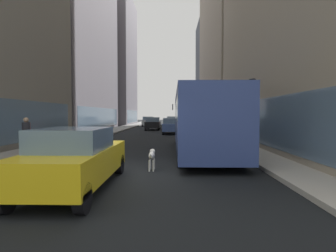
{
  "coord_description": "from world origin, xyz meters",
  "views": [
    {
      "loc": [
        1.37,
        -9.26,
        1.97
      ],
      "look_at": [
        1.12,
        4.5,
        1.4
      ],
      "focal_mm": 29.63,
      "sensor_mm": 36.0,
      "label": 1
    }
  ],
  "objects_px": {
    "transit_bus": "(200,118)",
    "dalmatian_dog": "(152,156)",
    "traffic_light_near": "(253,104)",
    "car_black_suv": "(153,123)",
    "car_yellow_taxi": "(76,158)",
    "car_silver_sedan": "(148,121)",
    "car_blue_hatchback": "(171,126)",
    "car_red_coupe": "(184,124)",
    "pedestrian_in_coat": "(26,136)",
    "car_white_van": "(172,121)",
    "pedestrian_with_handbag": "(27,136)"
  },
  "relations": [
    {
      "from": "transit_bus",
      "to": "dalmatian_dog",
      "type": "height_order",
      "value": "transit_bus"
    },
    {
      "from": "dalmatian_dog",
      "to": "traffic_light_near",
      "type": "bearing_deg",
      "value": 31.5
    },
    {
      "from": "car_black_suv",
      "to": "car_yellow_taxi",
      "type": "height_order",
      "value": "same"
    },
    {
      "from": "transit_bus",
      "to": "car_silver_sedan",
      "type": "bearing_deg",
      "value": 99.89
    },
    {
      "from": "car_blue_hatchback",
      "to": "traffic_light_near",
      "type": "xyz_separation_m",
      "value": [
        3.7,
        -16.13,
        1.61
      ]
    },
    {
      "from": "car_red_coupe",
      "to": "car_yellow_taxi",
      "type": "xyz_separation_m",
      "value": [
        -4.0,
        -27.46,
        -0.0
      ]
    },
    {
      "from": "transit_bus",
      "to": "traffic_light_near",
      "type": "relative_size",
      "value": 3.39
    },
    {
      "from": "pedestrian_in_coat",
      "to": "car_red_coupe",
      "type": "bearing_deg",
      "value": 70.21
    },
    {
      "from": "car_yellow_taxi",
      "to": "traffic_light_near",
      "type": "xyz_separation_m",
      "value": [
        6.1,
        5.17,
        1.61
      ]
    },
    {
      "from": "car_red_coupe",
      "to": "transit_bus",
      "type": "bearing_deg",
      "value": -90.0
    },
    {
      "from": "transit_bus",
      "to": "car_red_coupe",
      "type": "bearing_deg",
      "value": 90.0
    },
    {
      "from": "car_yellow_taxi",
      "to": "car_silver_sedan",
      "type": "bearing_deg",
      "value": 92.33
    },
    {
      "from": "car_white_van",
      "to": "car_red_coupe",
      "type": "xyz_separation_m",
      "value": [
        1.6,
        -15.15,
        -0.0
      ]
    },
    {
      "from": "pedestrian_with_handbag",
      "to": "traffic_light_near",
      "type": "height_order",
      "value": "traffic_light_near"
    },
    {
      "from": "dalmatian_dog",
      "to": "car_yellow_taxi",
      "type": "bearing_deg",
      "value": -125.58
    },
    {
      "from": "car_blue_hatchback",
      "to": "pedestrian_with_handbag",
      "type": "bearing_deg",
      "value": -111.76
    },
    {
      "from": "car_black_suv",
      "to": "dalmatian_dog",
      "type": "relative_size",
      "value": 4.59
    },
    {
      "from": "car_white_van",
      "to": "pedestrian_with_handbag",
      "type": "relative_size",
      "value": 2.74
    },
    {
      "from": "car_silver_sedan",
      "to": "dalmatian_dog",
      "type": "bearing_deg",
      "value": -84.69
    },
    {
      "from": "transit_bus",
      "to": "car_yellow_taxi",
      "type": "height_order",
      "value": "transit_bus"
    },
    {
      "from": "pedestrian_with_handbag",
      "to": "car_yellow_taxi",
      "type": "bearing_deg",
      "value": -51.88
    },
    {
      "from": "pedestrian_in_coat",
      "to": "traffic_light_near",
      "type": "height_order",
      "value": "traffic_light_near"
    },
    {
      "from": "transit_bus",
      "to": "traffic_light_near",
      "type": "height_order",
      "value": "traffic_light_near"
    },
    {
      "from": "car_red_coupe",
      "to": "dalmatian_dog",
      "type": "relative_size",
      "value": 4.84
    },
    {
      "from": "car_white_van",
      "to": "car_blue_hatchback",
      "type": "relative_size",
      "value": 1.02
    },
    {
      "from": "car_yellow_taxi",
      "to": "pedestrian_in_coat",
      "type": "bearing_deg",
      "value": 128.34
    },
    {
      "from": "car_red_coupe",
      "to": "car_silver_sedan",
      "type": "distance_m",
      "value": 13.15
    },
    {
      "from": "car_white_van",
      "to": "transit_bus",
      "type": "bearing_deg",
      "value": -87.41
    },
    {
      "from": "car_white_van",
      "to": "car_blue_hatchback",
      "type": "bearing_deg",
      "value": -90.0
    },
    {
      "from": "dalmatian_dog",
      "to": "pedestrian_in_coat",
      "type": "bearing_deg",
      "value": 156.37
    },
    {
      "from": "car_red_coupe",
      "to": "traffic_light_near",
      "type": "height_order",
      "value": "traffic_light_near"
    },
    {
      "from": "car_red_coupe",
      "to": "car_yellow_taxi",
      "type": "distance_m",
      "value": 27.75
    },
    {
      "from": "car_blue_hatchback",
      "to": "car_yellow_taxi",
      "type": "height_order",
      "value": "same"
    },
    {
      "from": "car_black_suv",
      "to": "pedestrian_with_handbag",
      "type": "bearing_deg",
      "value": -99.94
    },
    {
      "from": "car_black_suv",
      "to": "car_yellow_taxi",
      "type": "xyz_separation_m",
      "value": [
        -0.0,
        -28.23,
        0.0
      ]
    },
    {
      "from": "car_blue_hatchback",
      "to": "pedestrian_with_handbag",
      "type": "distance_m",
      "value": 17.38
    },
    {
      "from": "car_yellow_taxi",
      "to": "pedestrian_in_coat",
      "type": "height_order",
      "value": "pedestrian_in_coat"
    },
    {
      "from": "transit_bus",
      "to": "traffic_light_near",
      "type": "distance_m",
      "value": 3.03
    },
    {
      "from": "car_black_suv",
      "to": "car_silver_sedan",
      "type": "relative_size",
      "value": 0.93
    },
    {
      "from": "car_silver_sedan",
      "to": "pedestrian_with_handbag",
      "type": "height_order",
      "value": "pedestrian_with_handbag"
    },
    {
      "from": "pedestrian_in_coat",
      "to": "transit_bus",
      "type": "bearing_deg",
      "value": 14.92
    },
    {
      "from": "car_black_suv",
      "to": "traffic_light_near",
      "type": "height_order",
      "value": "traffic_light_near"
    },
    {
      "from": "car_silver_sedan",
      "to": "pedestrian_with_handbag",
      "type": "xyz_separation_m",
      "value": [
        -2.44,
        -34.21,
        0.19
      ]
    },
    {
      "from": "transit_bus",
      "to": "car_silver_sedan",
      "type": "height_order",
      "value": "transit_bus"
    },
    {
      "from": "car_white_van",
      "to": "pedestrian_in_coat",
      "type": "relative_size",
      "value": 2.74
    },
    {
      "from": "car_yellow_taxi",
      "to": "pedestrian_with_handbag",
      "type": "relative_size",
      "value": 2.72
    },
    {
      "from": "car_blue_hatchback",
      "to": "pedestrian_with_handbag",
      "type": "relative_size",
      "value": 2.68
    },
    {
      "from": "car_black_suv",
      "to": "traffic_light_near",
      "type": "distance_m",
      "value": 23.91
    },
    {
      "from": "car_black_suv",
      "to": "car_blue_hatchback",
      "type": "relative_size",
      "value": 0.97
    },
    {
      "from": "car_red_coupe",
      "to": "pedestrian_with_handbag",
      "type": "bearing_deg",
      "value": -109.83
    }
  ]
}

